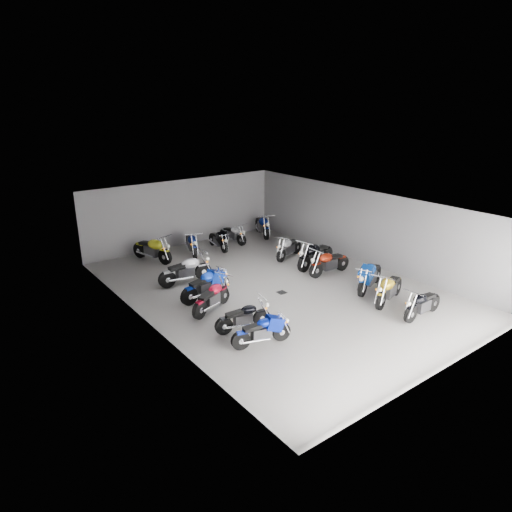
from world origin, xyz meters
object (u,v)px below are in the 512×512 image
(motorcycle_left_f, at_px, (186,271))
(motorcycle_back_c, at_px, (192,243))
(motorcycle_right_c, at_px, (370,276))
(motorcycle_back_f, at_px, (262,225))
(motorcycle_right_d, at_px, (329,263))
(motorcycle_left_e, at_px, (206,285))
(motorcycle_back_b, at_px, (152,249))
(motorcycle_right_e, at_px, (315,255))
(motorcycle_back_d, at_px, (218,240))
(drain_grate, at_px, (282,292))
(motorcycle_left_b, at_px, (262,331))
(motorcycle_right_f, at_px, (289,247))
(motorcycle_left_c, at_px, (244,317))
(motorcycle_right_b, at_px, (389,289))
(motorcycle_back_e, at_px, (233,234))
(motorcycle_right_a, at_px, (422,304))
(motorcycle_left_d, at_px, (212,297))

(motorcycle_left_f, relative_size, motorcycle_back_c, 1.07)
(motorcycle_right_c, bearing_deg, motorcycle_back_f, -29.36)
(motorcycle_right_c, distance_m, motorcycle_right_d, 2.04)
(motorcycle_left_e, bearing_deg, motorcycle_back_b, 169.68)
(motorcycle_left_f, distance_m, motorcycle_right_e, 5.55)
(motorcycle_right_e, distance_m, motorcycle_back_d, 4.97)
(drain_grate, distance_m, motorcycle_back_b, 6.56)
(motorcycle_back_c, bearing_deg, motorcycle_left_e, 85.78)
(drain_grate, xyz_separation_m, motorcycle_left_b, (-2.90, -2.57, 0.44))
(motorcycle_right_c, xyz_separation_m, motorcycle_back_d, (-1.91, 7.54, -0.08))
(motorcycle_right_f, bearing_deg, motorcycle_back_b, 37.12)
(motorcycle_right_d, bearing_deg, motorcycle_right_c, -176.36)
(motorcycle_left_c, xyz_separation_m, motorcycle_right_d, (5.55, 1.79, 0.06))
(motorcycle_right_b, bearing_deg, motorcycle_back_e, -14.72)
(motorcycle_right_f, height_order, motorcycle_back_f, motorcycle_back_f)
(motorcycle_right_a, xyz_separation_m, motorcycle_back_c, (-2.88, 10.22, 0.04))
(motorcycle_left_b, height_order, motorcycle_left_f, motorcycle_left_f)
(motorcycle_right_f, bearing_deg, motorcycle_right_a, 156.94)
(motorcycle_left_f, bearing_deg, motorcycle_right_f, 92.01)
(motorcycle_right_e, xyz_separation_m, motorcycle_back_d, (-1.97, 4.56, -0.10))
(motorcycle_right_c, bearing_deg, motorcycle_back_e, -15.61)
(motorcycle_right_c, relative_size, motorcycle_right_d, 1.02)
(motorcycle_left_b, distance_m, motorcycle_left_d, 2.84)
(motorcycle_left_d, bearing_deg, motorcycle_right_f, 91.66)
(motorcycle_back_c, relative_size, motorcycle_back_d, 1.07)
(drain_grate, relative_size, motorcycle_left_d, 0.17)
(motorcycle_left_b, relative_size, motorcycle_left_f, 0.83)
(motorcycle_right_e, bearing_deg, motorcycle_back_b, 36.91)
(motorcycle_back_f, bearing_deg, motorcycle_left_c, 71.75)
(drain_grate, distance_m, motorcycle_right_d, 2.81)
(motorcycle_right_b, height_order, motorcycle_right_f, motorcycle_right_b)
(drain_grate, relative_size, motorcycle_right_c, 0.15)
(motorcycle_left_e, xyz_separation_m, motorcycle_right_f, (5.28, 1.60, -0.03))
(motorcycle_left_e, bearing_deg, motorcycle_left_f, 168.00)
(motorcycle_left_f, height_order, motorcycle_back_c, motorcycle_left_f)
(motorcycle_left_c, bearing_deg, motorcycle_back_c, 173.81)
(drain_grate, xyz_separation_m, motorcycle_right_b, (2.46, -2.91, 0.52))
(motorcycle_left_e, xyz_separation_m, motorcycle_back_e, (4.55, 4.99, -0.06))
(motorcycle_right_e, relative_size, motorcycle_back_b, 1.05)
(motorcycle_right_a, relative_size, motorcycle_back_c, 0.95)
(motorcycle_right_d, bearing_deg, motorcycle_left_c, 109.16)
(motorcycle_left_e, bearing_deg, motorcycle_right_b, 41.79)
(motorcycle_left_b, xyz_separation_m, motorcycle_back_e, (4.95, 8.80, 0.01))
(motorcycle_right_d, height_order, motorcycle_right_f, motorcycle_right_d)
(motorcycle_left_f, relative_size, motorcycle_right_e, 0.95)
(motorcycle_right_b, bearing_deg, motorcycle_left_d, 41.76)
(motorcycle_left_e, height_order, motorcycle_right_e, motorcycle_right_e)
(motorcycle_right_c, bearing_deg, motorcycle_left_c, 66.30)
(motorcycle_back_b, relative_size, motorcycle_back_f, 1.02)
(motorcycle_right_e, bearing_deg, motorcycle_left_b, 113.25)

